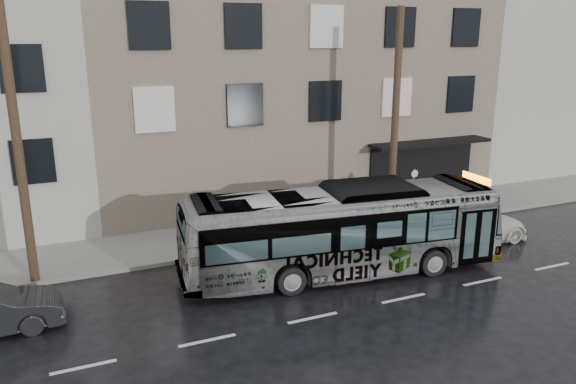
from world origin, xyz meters
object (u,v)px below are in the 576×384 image
utility_pole_front (395,121)px  sign_post (413,196)px  utility_pole_rear (18,148)px  bus (342,231)px  white_sedan (471,225)px

utility_pole_front → sign_post: utility_pole_front is taller
utility_pole_rear → bus: (9.83, -3.24, -3.09)m
sign_post → bus: (-5.27, -3.24, 0.21)m
sign_post → white_sedan: bearing=-68.4°
bus → utility_pole_front: bearing=-45.3°
utility_pole_front → utility_pole_rear: same height
sign_post → bus: size_ratio=0.21×
utility_pole_rear → white_sedan: utility_pole_rear is taller
utility_pole_rear → sign_post: utility_pole_rear is taller
utility_pole_rear → bus: 10.81m
white_sedan → utility_pole_rear: bearing=83.7°
utility_pole_rear → white_sedan: 16.79m
sign_post → white_sedan: 2.84m
utility_pole_front → utility_pole_rear: size_ratio=1.00×
utility_pole_rear → bus: utility_pole_rear is taller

